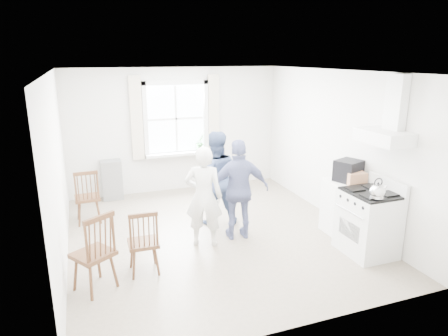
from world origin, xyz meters
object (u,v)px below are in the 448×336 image
(windsor_chair_b, at_px, (144,236))
(person_right, at_px, (239,190))
(windsor_chair_a, at_px, (87,191))
(person_left, at_px, (204,197))
(low_cabinet, at_px, (343,207))
(gas_stove, at_px, (368,222))
(windsor_chair_c, at_px, (98,245))
(person_mid, at_px, (215,178))
(stereo_stack, at_px, (348,171))

(windsor_chair_b, height_order, person_right, person_right)
(windsor_chair_a, relative_size, person_left, 0.62)
(person_left, relative_size, person_right, 0.97)
(low_cabinet, bearing_deg, gas_stove, -95.68)
(low_cabinet, relative_size, person_right, 0.56)
(windsor_chair_c, relative_size, person_mid, 0.64)
(low_cabinet, relative_size, stereo_stack, 1.90)
(gas_stove, distance_m, stereo_stack, 0.90)
(low_cabinet, distance_m, windsor_chair_b, 3.25)
(person_left, bearing_deg, person_mid, -97.71)
(windsor_chair_c, bearing_deg, windsor_chair_a, 91.45)
(stereo_stack, bearing_deg, gas_stove, -98.66)
(windsor_chair_c, distance_m, person_left, 1.78)
(low_cabinet, bearing_deg, person_left, 170.32)
(windsor_chair_a, bearing_deg, windsor_chair_c, -88.55)
(low_cabinet, xyz_separation_m, stereo_stack, (0.03, -0.02, 0.62))
(person_left, bearing_deg, stereo_stack, -167.11)
(windsor_chair_a, xyz_separation_m, person_mid, (2.06, -0.71, 0.22))
(stereo_stack, distance_m, person_mid, 2.17)
(gas_stove, xyz_separation_m, person_left, (-2.17, 1.08, 0.30))
(low_cabinet, relative_size, windsor_chair_b, 0.98)
(person_right, bearing_deg, person_mid, -66.33)
(low_cabinet, xyz_separation_m, windsor_chair_a, (-3.88, 1.81, 0.14))
(stereo_stack, relative_size, person_mid, 0.29)
(person_left, bearing_deg, gas_stove, 176.41)
(low_cabinet, distance_m, windsor_chair_c, 3.85)
(low_cabinet, bearing_deg, person_mid, 148.81)
(low_cabinet, relative_size, windsor_chair_a, 0.92)
(windsor_chair_a, distance_m, person_left, 2.18)
(low_cabinet, bearing_deg, windsor_chair_b, -176.04)
(gas_stove, height_order, person_mid, person_mid)
(person_right, bearing_deg, person_left, 13.57)
(low_cabinet, distance_m, windsor_chair_a, 4.28)
(windsor_chair_c, relative_size, person_left, 0.67)
(person_right, bearing_deg, gas_stove, 153.27)
(low_cabinet, height_order, windsor_chair_a, windsor_chair_a)
(stereo_stack, bearing_deg, windsor_chair_a, 154.96)
(windsor_chair_b, distance_m, person_right, 1.75)
(stereo_stack, distance_m, person_right, 1.75)
(low_cabinet, xyz_separation_m, person_mid, (-1.81, 1.10, 0.36))
(windsor_chair_a, xyz_separation_m, windsor_chair_c, (0.06, -2.23, 0.04))
(windsor_chair_c, distance_m, person_right, 2.35)
(person_mid, height_order, person_right, person_mid)
(windsor_chair_c, height_order, person_mid, person_mid)
(stereo_stack, relative_size, person_right, 0.30)
(gas_stove, relative_size, person_left, 0.72)
(stereo_stack, height_order, windsor_chair_c, stereo_stack)
(low_cabinet, xyz_separation_m, windsor_chair_b, (-3.24, -0.22, 0.11))
(gas_stove, distance_m, windsor_chair_a, 4.56)
(windsor_chair_a, relative_size, windsor_chair_b, 1.06)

